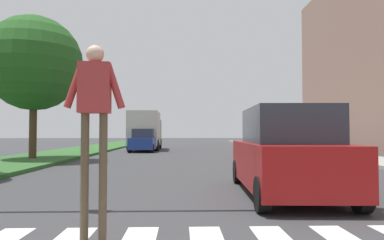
% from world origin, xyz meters
% --- Properties ---
extents(ground_plane, '(140.00, 140.00, 0.00)m').
position_xyz_m(ground_plane, '(0.00, 30.00, 0.00)').
color(ground_plane, '#38383A').
extents(median_strip, '(4.21, 64.00, 0.15)m').
position_xyz_m(median_strip, '(-7.85, 28.00, 0.07)').
color(median_strip, '#2D5B28').
rests_on(median_strip, ground_plane).
extents(tree_far, '(4.75, 4.75, 7.14)m').
position_xyz_m(tree_far, '(-7.74, 20.28, 4.90)').
color(tree_far, '#4C3823').
rests_on(tree_far, median_strip).
extents(sidewalk_right, '(3.00, 64.00, 0.15)m').
position_xyz_m(sidewalk_right, '(8.83, 28.00, 0.07)').
color(sidewalk_right, '#9E9991').
rests_on(sidewalk_right, ground_plane).
extents(pedestrian_performer, '(0.75, 0.26, 2.49)m').
position_xyz_m(pedestrian_performer, '(-1.41, 6.80, 1.66)').
color(pedestrian_performer, brown).
rests_on(pedestrian_performer, ground_plane).
extents(suv_crossing, '(2.15, 4.68, 1.97)m').
position_xyz_m(suv_crossing, '(2.03, 10.40, 0.93)').
color(suv_crossing, maroon).
rests_on(suv_crossing, ground_plane).
extents(sedan_midblock, '(2.00, 4.65, 1.71)m').
position_xyz_m(sedan_midblock, '(-3.09, 29.23, 0.79)').
color(sedan_midblock, navy).
rests_on(sedan_midblock, ground_plane).
extents(truck_box_delivery, '(2.40, 6.20, 3.10)m').
position_xyz_m(truck_box_delivery, '(-3.30, 31.78, 1.63)').
color(truck_box_delivery, gray).
rests_on(truck_box_delivery, ground_plane).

